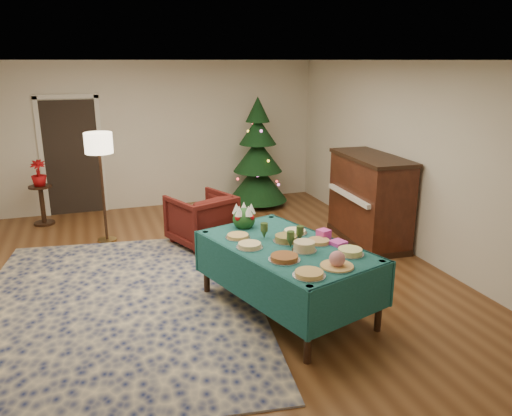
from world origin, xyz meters
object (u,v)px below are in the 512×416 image
object	(u,v)px
buffet_table	(287,259)
christmas_tree	(258,158)
side_table	(42,206)
potted_plant	(39,179)
armchair	(201,217)
gift_box	(324,234)
floor_lamp	(99,150)
piano	(369,200)

from	to	relation	value
buffet_table	christmas_tree	world-z (taller)	christmas_tree
buffet_table	side_table	xyz separation A→B (m)	(-2.75, 4.20, -0.29)
potted_plant	christmas_tree	bearing A→B (deg)	-0.89
buffet_table	side_table	distance (m)	5.02
armchair	side_table	distance (m)	2.96
gift_box	buffet_table	bearing A→B (deg)	-172.29
side_table	christmas_tree	world-z (taller)	christmas_tree
side_table	potted_plant	bearing A→B (deg)	180.00
floor_lamp	side_table	size ratio (longest dim) A/B	2.49
buffet_table	gift_box	size ratio (longest dim) A/B	18.10
gift_box	floor_lamp	bearing A→B (deg)	127.54
armchair	piano	bearing A→B (deg)	142.09
gift_box	armchair	world-z (taller)	gift_box
buffet_table	christmas_tree	size ratio (longest dim) A/B	1.09
christmas_tree	piano	xyz separation A→B (m)	(0.94, -2.47, -0.27)
floor_lamp	side_table	distance (m)	1.90
armchair	floor_lamp	bearing A→B (deg)	-45.08
side_table	buffet_table	bearing A→B (deg)	-56.79
buffet_table	gift_box	distance (m)	0.52
armchair	gift_box	bearing A→B (deg)	89.02
buffet_table	potted_plant	xyz separation A→B (m)	(-2.75, 4.20, 0.18)
armchair	side_table	bearing A→B (deg)	-59.22
armchair	christmas_tree	distance (m)	2.36
piano	gift_box	bearing A→B (deg)	-134.46
floor_lamp	piano	size ratio (longest dim) A/B	1.06
gift_box	floor_lamp	distance (m)	3.73
side_table	potted_plant	xyz separation A→B (m)	(-0.00, 0.00, 0.47)
gift_box	christmas_tree	bearing A→B (deg)	81.10
gift_box	christmas_tree	xyz separation A→B (m)	(0.64, 4.07, 0.10)
side_table	piano	world-z (taller)	piano
buffet_table	floor_lamp	world-z (taller)	floor_lamp
christmas_tree	armchair	bearing A→B (deg)	-130.84
floor_lamp	side_table	xyz separation A→B (m)	(-0.97, 1.21, -1.10)
potted_plant	armchair	bearing A→B (deg)	-37.65
side_table	gift_box	bearing A→B (deg)	-52.11
piano	side_table	bearing A→B (deg)	152.21
buffet_table	gift_box	xyz separation A→B (m)	(0.47, 0.06, 0.21)
buffet_table	armchair	world-z (taller)	armchair
buffet_table	floor_lamp	xyz separation A→B (m)	(-1.78, 2.99, 0.81)
potted_plant	piano	distance (m)	5.42
potted_plant	gift_box	bearing A→B (deg)	-52.11
buffet_table	armchair	bearing A→B (deg)	99.61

